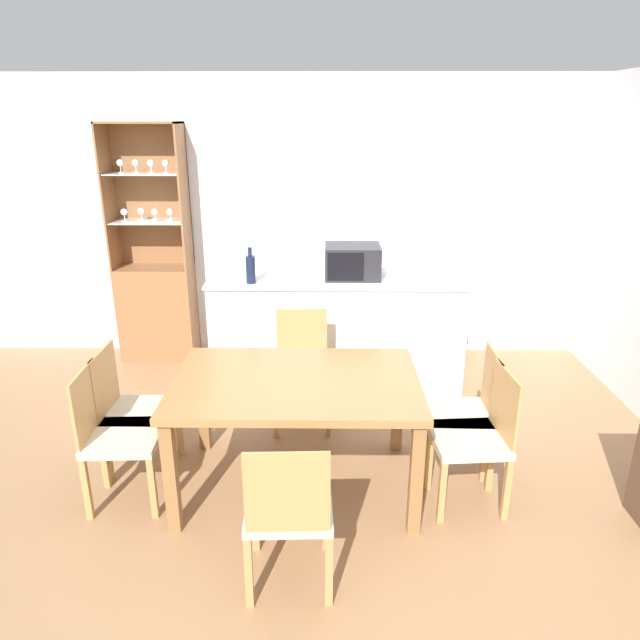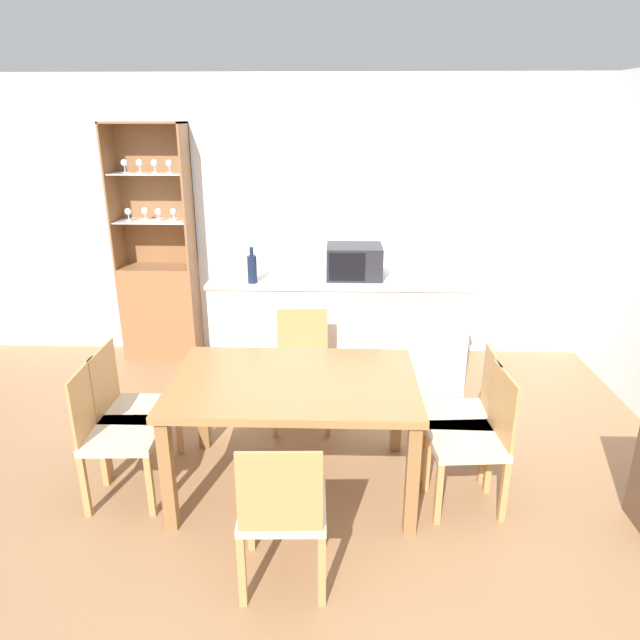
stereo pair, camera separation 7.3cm
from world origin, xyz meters
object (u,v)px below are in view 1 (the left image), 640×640
(dining_chair_side_left_far, at_px, (133,411))
(dining_chair_side_right_far, at_px, (464,413))
(dining_chair_side_left_near, at_px, (117,435))
(dining_table, at_px, (296,393))
(dining_chair_head_far, at_px, (302,369))
(dining_chair_head_near, at_px, (289,510))
(microwave, at_px, (352,261))
(dining_chair_side_right_near, at_px, (475,437))
(display_cabinet, at_px, (157,293))
(wine_bottle, at_px, (251,269))

(dining_chair_side_left_far, xyz_separation_m, dining_chair_side_right_far, (2.10, -0.00, 0.00))
(dining_chair_side_left_near, bearing_deg, dining_chair_side_left_far, 177.51)
(dining_table, bearing_deg, dining_chair_head_far, 90.11)
(dining_chair_head_near, bearing_deg, microwave, 78.37)
(dining_chair_side_right_far, height_order, microwave, microwave)
(dining_chair_head_near, bearing_deg, dining_chair_side_left_far, 135.81)
(dining_chair_side_left_near, xyz_separation_m, dining_chair_side_right_near, (2.10, 0.01, 0.00))
(display_cabinet, relative_size, microwave, 4.78)
(dining_chair_side_right_far, bearing_deg, dining_table, 99.13)
(dining_table, xyz_separation_m, dining_chair_head_far, (-0.00, 0.80, -0.21))
(dining_chair_head_far, bearing_deg, dining_chair_side_right_far, 145.81)
(dining_table, xyz_separation_m, dining_chair_side_left_near, (-1.05, -0.15, -0.21))
(dining_table, xyz_separation_m, microwave, (0.39, 1.52, 0.43))
(dining_chair_side_right_far, bearing_deg, dining_chair_head_near, 133.43)
(dining_chair_side_right_near, bearing_deg, dining_chair_side_left_far, 77.87)
(dining_chair_head_near, xyz_separation_m, wine_bottle, (-0.43, 2.13, 0.62))
(dining_chair_head_near, relative_size, wine_bottle, 2.92)
(dining_chair_side_left_far, bearing_deg, display_cabinet, -169.02)
(dining_table, distance_m, dining_chair_head_far, 0.83)
(display_cabinet, xyz_separation_m, dining_chair_side_left_near, (0.37, -2.21, -0.20))
(dining_chair_head_near, bearing_deg, dining_chair_head_far, 87.96)
(dining_chair_side_right_near, bearing_deg, dining_chair_side_right_far, -4.40)
(dining_table, bearing_deg, display_cabinet, 124.57)
(display_cabinet, bearing_deg, dining_table, -55.43)
(dining_table, distance_m, dining_chair_side_right_far, 1.08)
(display_cabinet, height_order, microwave, display_cabinet)
(dining_table, bearing_deg, dining_chair_side_right_near, -7.67)
(dining_chair_side_right_near, bearing_deg, dining_chair_side_left_near, 85.77)
(dining_chair_head_far, xyz_separation_m, dining_chair_side_right_far, (1.05, -0.66, 0.00))
(dining_chair_side_right_far, relative_size, dining_chair_side_right_near, 1.00)
(dining_chair_side_left_far, distance_m, dining_chair_side_right_far, 2.10)
(display_cabinet, distance_m, dining_chair_side_left_near, 2.25)
(wine_bottle, bearing_deg, dining_chair_side_left_near, -112.88)
(dining_chair_side_right_near, height_order, microwave, microwave)
(dining_chair_head_far, distance_m, dining_chair_side_right_near, 1.41)
(dining_chair_head_far, bearing_deg, dining_chair_side_left_near, 40.09)
(dining_table, xyz_separation_m, dining_chair_side_right_near, (1.05, -0.14, -0.21))
(wine_bottle, bearing_deg, dining_chair_side_left_far, -117.72)
(display_cabinet, xyz_separation_m, wine_bottle, (1.00, -0.73, 0.43))
(dining_chair_side_left_far, distance_m, dining_chair_side_right_near, 2.11)
(display_cabinet, distance_m, dining_chair_head_near, 3.20)
(display_cabinet, distance_m, dining_chair_head_far, 1.91)
(dining_chair_head_near, relative_size, dining_chair_side_left_far, 1.00)
(display_cabinet, xyz_separation_m, dining_table, (1.42, -2.06, 0.01))
(wine_bottle, bearing_deg, microwave, 13.29)
(dining_chair_head_far, height_order, dining_chair_side_right_near, same)
(dining_chair_head_near, bearing_deg, dining_chair_side_right_far, 39.93)
(dining_chair_side_left_near, relative_size, dining_chair_side_right_near, 1.00)
(display_cabinet, height_order, dining_chair_side_right_far, display_cabinet)
(dining_chair_head_far, bearing_deg, wine_bottle, -53.45)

